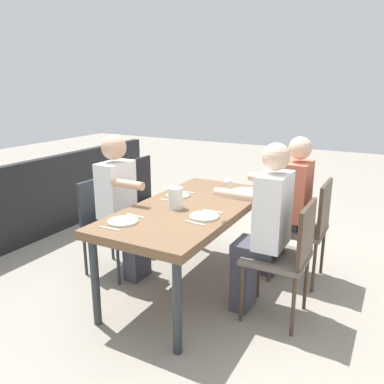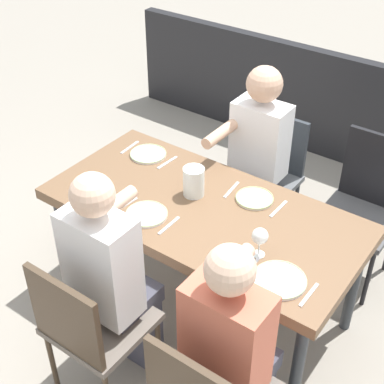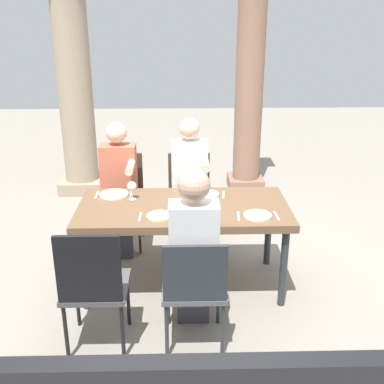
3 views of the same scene
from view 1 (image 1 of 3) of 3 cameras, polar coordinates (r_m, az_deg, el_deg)
The scene contains 24 objects.
ground_plane at distance 3.48m, azimuth -0.31°, elevation -13.73°, with size 16.00×16.00×0.00m, color gray.
dining_table at distance 3.20m, azimuth -0.33°, elevation -3.14°, with size 1.74×0.84×0.74m.
chair_west_north at distance 3.53m, azimuth 16.72°, elevation -4.49°, with size 0.44×0.44×0.91m.
chair_west_south at distance 4.17m, azimuth -6.47°, elevation -0.77°, with size 0.44×0.44×0.95m.
chair_mid_north at distance 2.91m, azimuth 13.83°, elevation -8.54°, with size 0.44×0.44×0.91m.
chair_mid_south at distance 3.67m, azimuth -12.41°, elevation -3.85°, with size 0.44×0.44×0.87m.
diner_woman_green at distance 3.49m, azimuth -10.20°, elevation -1.45°, with size 0.35×0.50×1.29m.
diner_man_white at distance 2.89m, azimuth 10.42°, elevation -4.95°, with size 0.35×0.49×1.32m.
diner_guest_third at distance 3.52m, azimuth 13.94°, elevation -1.75°, with size 0.35×0.49×1.28m.
patio_railing at distance 4.57m, azimuth -23.42°, elevation -1.63°, with size 4.14×0.10×0.90m, color black.
plate_0 at distance 3.61m, azimuth 7.81°, elevation 0.12°, with size 0.25×0.25×0.02m.
wine_glass_0 at distance 3.46m, azimuth 5.33°, elevation 1.35°, with size 0.08×0.08×0.16m.
fork_0 at distance 3.74m, azimuth 8.63°, elevation 0.58°, with size 0.02×0.17×0.01m, color silver.
spoon_0 at distance 3.47m, azimuth 6.93°, elevation -0.55°, with size 0.02×0.17×0.01m, color silver.
plate_1 at distance 3.44m, azimuth -2.07°, elevation -0.49°, with size 0.21×0.21×0.02m.
fork_1 at distance 3.57m, azimuth -0.86°, elevation 0.01°, with size 0.02×0.17×0.01m, color silver.
spoon_1 at distance 3.32m, azimuth -3.38°, elevation -1.22°, with size 0.02×0.17×0.01m, color silver.
plate_2 at distance 2.91m, azimuth 1.81°, elevation -3.56°, with size 0.22×0.22×0.02m.
fork_2 at distance 3.04m, azimuth 3.08°, elevation -2.84°, with size 0.02×0.17×0.01m, color silver.
spoon_2 at distance 2.78m, azimuth 0.42°, elevation -4.57°, with size 0.02×0.17×0.01m, color silver.
plate_3 at distance 2.85m, azimuth -10.11°, elevation -4.22°, with size 0.23×0.23×0.02m.
fork_3 at distance 2.96m, azimuth -8.31°, elevation -3.48°, with size 0.02×0.17×0.01m, color silver.
spoon_3 at distance 2.74m, azimuth -12.04°, elevation -5.25°, with size 0.02×0.17×0.01m, color silver.
water_pitcher at distance 3.10m, azimuth -2.44°, elevation -1.04°, with size 0.12×0.12×0.17m.
Camera 1 is at (2.66, 1.46, 1.71)m, focal length 36.38 mm.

